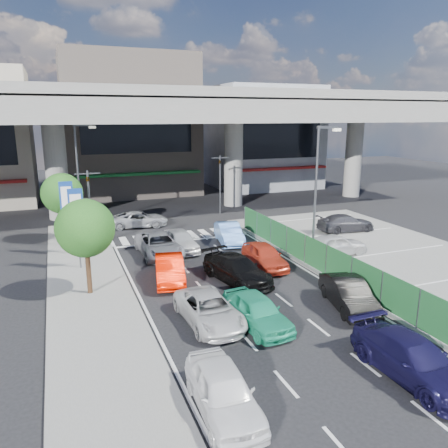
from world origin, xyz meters
name	(u,v)px	position (x,y,z in m)	size (l,w,h in m)	color
ground	(253,305)	(0.00, 0.00, 0.00)	(120.00, 120.00, 0.00)	black
parking_lot	(407,263)	(11.00, 2.00, 0.03)	(12.00, 28.00, 0.06)	slate
sidewalk_left	(90,294)	(-7.00, 4.00, 0.06)	(4.00, 30.00, 0.12)	slate
fence_run	(337,266)	(5.30, 1.00, 0.90)	(0.16, 22.00, 1.80)	#1D562A
expressway	(149,114)	(0.00, 22.00, 8.76)	(64.00, 14.00, 10.75)	slate
building_center	(129,126)	(0.00, 32.97, 7.49)	(14.00, 10.90, 15.00)	gray
building_east	(263,137)	(16.00, 31.97, 5.99)	(12.00, 10.90, 12.00)	gray
traffic_light_left	(89,190)	(-6.20, 12.00, 3.94)	(1.60, 1.24, 5.20)	#595B60
traffic_light_right	(220,170)	(5.50, 19.00, 3.94)	(1.60, 1.24, 5.20)	#595B60
street_lamp_right	(319,179)	(7.17, 6.00, 4.77)	(1.65, 0.22, 8.00)	#595B60
street_lamp_left	(80,167)	(-6.33, 18.00, 4.77)	(1.65, 0.22, 8.00)	#595B60
signboard_near	(77,218)	(-7.20, 7.99, 3.06)	(0.80, 0.14, 4.70)	#595B60
signboard_far	(67,208)	(-7.60, 10.99, 3.06)	(0.80, 0.14, 4.70)	#595B60
tree_near	(85,228)	(-7.00, 4.00, 3.39)	(2.80, 2.80, 4.80)	#382314
tree_far	(62,194)	(-7.80, 14.50, 3.39)	(2.80, 2.80, 4.80)	#382314
van_white_back_left	(223,391)	(-4.01, -6.52, 0.69)	(1.63, 4.05, 1.38)	white
minivan_navy_back	(412,359)	(2.54, -7.16, 0.69)	(1.93, 4.76, 1.38)	#131034
sedan_white_mid_left	(209,310)	(-2.51, -0.96, 0.62)	(2.04, 4.43, 1.23)	silver
taxi_teal_mid	(257,311)	(-0.75, -1.95, 0.69)	(1.63, 4.05, 1.38)	#22A579
hatch_black_mid_right	(349,294)	(3.91, -1.87, 0.69)	(1.46, 4.19, 1.38)	black
taxi_orange_left	(170,269)	(-2.88, 4.35, 0.68)	(1.45, 4.15, 1.37)	#F21B01
sedan_black_mid	(237,269)	(0.43, 3.02, 0.69)	(1.93, 4.76, 1.38)	black
taxi_orange_right	(265,256)	(2.82, 4.55, 0.69)	(1.63, 4.05, 1.38)	#BA321C
wagon_silver_front_left	(159,245)	(-2.42, 8.89, 0.69)	(2.29, 4.97, 1.38)	#96979D
sedan_white_front_mid	(180,240)	(-0.87, 9.44, 0.69)	(1.63, 4.05, 1.38)	silver
kei_truck_front_right	(229,233)	(2.74, 9.94, 0.69)	(1.46, 4.19, 1.38)	#629AEE
crossing_wagon_silver	(140,219)	(-2.21, 16.68, 0.61)	(2.04, 4.43, 1.23)	#9FA1A7
parked_sedan_white	(335,245)	(7.89, 4.84, 0.75)	(1.62, 4.03, 1.37)	beige
parked_sedan_dgrey	(346,223)	(12.09, 9.49, 0.70)	(1.80, 4.42, 1.28)	#323237
traffic_cone	(330,260)	(6.47, 3.28, 0.37)	(0.32, 0.32, 0.63)	#CD480B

